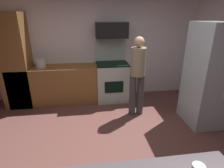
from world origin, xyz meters
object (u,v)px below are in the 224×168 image
stock_pot (40,63)px  refrigerator (213,76)px  person_cook (138,73)px  microwave (112,30)px  oven_range (112,80)px

stock_pot → refrigerator: bearing=-21.0°
person_cook → microwave: bearing=113.7°
person_cook → stock_pot: bearing=157.7°
microwave → person_cook: 1.27m
oven_range → microwave: bearing=90.0°
refrigerator → stock_pot: bearing=159.0°
microwave → refrigerator: size_ratio=0.38×
microwave → stock_pot: microwave is taller
oven_range → refrigerator: refrigerator is taller
microwave → person_cook: size_ratio=0.45×
person_cook → refrigerator: bearing=-19.1°
stock_pot → person_cook: bearing=-22.3°
oven_range → person_cook: 1.02m
oven_range → microwave: size_ratio=2.07×
oven_range → refrigerator: bearing=-36.8°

